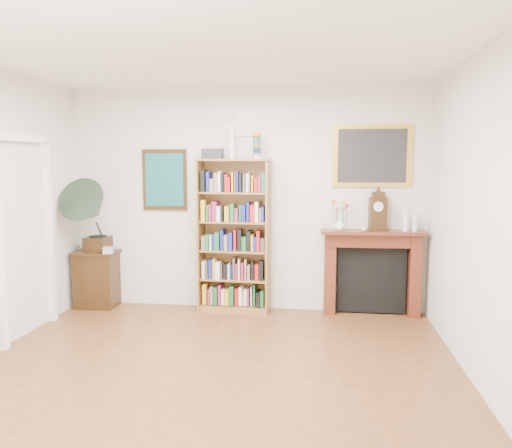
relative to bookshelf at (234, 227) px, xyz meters
The scene contains 15 objects.
room 2.35m from the bookshelf, 86.98° to the right, with size 4.51×5.01×2.81m.
door_casing 2.37m from the bookshelf, 151.69° to the right, with size 0.08×1.02×2.17m.
teal_poster 1.10m from the bookshelf, behind, with size 0.58×0.04×0.78m.
small_picture 1.30m from the bookshelf, 52.03° to the left, with size 0.26×0.04×0.30m.
gilt_painting 1.90m from the bookshelf, ahead, with size 0.95×0.04×0.75m.
bookshelf is the anchor object (origin of this frame).
side_cabinet 1.94m from the bookshelf, behind, with size 0.54×0.39×0.74m, color black.
fireplace 1.76m from the bookshelf, ahead, with size 1.26×0.34×1.05m.
gramophone 1.82m from the bookshelf, behind, with size 0.60×0.74×0.95m.
cd_stack 1.61m from the bookshelf, behind, with size 0.12×0.12×0.08m, color #B4B3C0.
mantel_clock 1.76m from the bookshelf, ahead, with size 0.22×0.15×0.47m.
flower_vase 1.30m from the bookshelf, ahead, with size 0.13×0.13×0.14m, color white.
teacup 1.59m from the bookshelf, ahead, with size 0.08×0.08×0.06m, color silver.
bottle_left 2.08m from the bookshelf, ahead, with size 0.07×0.07×0.24m, color silver.
bottle_right 2.18m from the bookshelf, ahead, with size 0.06×0.06×0.20m, color silver.
Camera 1 is at (0.93, -3.74, 1.87)m, focal length 35.00 mm.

